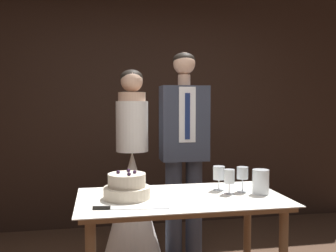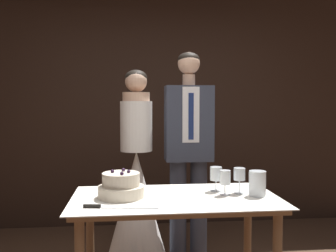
# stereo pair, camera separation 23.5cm
# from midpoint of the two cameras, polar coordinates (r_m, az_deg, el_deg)

# --- Properties ---
(wall_back) EXTENTS (5.42, 0.12, 2.83)m
(wall_back) POSITION_cam_midpoint_polar(r_m,az_deg,el_deg) (4.32, -5.72, 3.75)
(wall_back) COLOR black
(wall_back) RESTS_ON ground_plane
(cake_table) EXTENTS (1.33, 0.74, 0.79)m
(cake_table) POSITION_cam_midpoint_polar(r_m,az_deg,el_deg) (2.48, -0.76, -13.01)
(cake_table) COLOR brown
(cake_table) RESTS_ON ground_plane
(tiered_cake) EXTENTS (0.30, 0.30, 0.18)m
(tiered_cake) POSITION_cam_midpoint_polar(r_m,az_deg,el_deg) (2.42, -9.09, -9.21)
(tiered_cake) COLOR beige
(tiered_cake) RESTS_ON cake_table
(cake_knife) EXTENTS (0.43, 0.08, 0.02)m
(cake_knife) POSITION_cam_midpoint_polar(r_m,az_deg,el_deg) (2.21, -11.00, -12.20)
(cake_knife) COLOR silver
(cake_knife) RESTS_ON cake_table
(wine_glass_near) EXTENTS (0.08, 0.08, 0.17)m
(wine_glass_near) POSITION_cam_midpoint_polar(r_m,az_deg,el_deg) (2.58, 8.72, -7.31)
(wine_glass_near) COLOR silver
(wine_glass_near) RESTS_ON cake_table
(wine_glass_middle) EXTENTS (0.08, 0.08, 0.17)m
(wine_glass_middle) POSITION_cam_midpoint_polar(r_m,az_deg,el_deg) (2.61, 5.21, -7.24)
(wine_glass_middle) COLOR silver
(wine_glass_middle) RESTS_ON cake_table
(wine_glass_far) EXTENTS (0.07, 0.07, 0.16)m
(wine_glass_far) POSITION_cam_midpoint_polar(r_m,az_deg,el_deg) (2.52, 6.67, -7.86)
(wine_glass_far) COLOR silver
(wine_glass_far) RESTS_ON cake_table
(hurricane_candle) EXTENTS (0.11, 0.11, 0.16)m
(hurricane_candle) POSITION_cam_midpoint_polar(r_m,az_deg,el_deg) (2.55, 11.38, -8.44)
(hurricane_candle) COLOR silver
(hurricane_candle) RESTS_ON cake_table
(bride) EXTENTS (0.54, 0.54, 1.69)m
(bride) POSITION_cam_midpoint_polar(r_m,az_deg,el_deg) (3.36, -7.48, -9.98)
(bride) COLOR white
(bride) RESTS_ON ground_plane
(groom) EXTENTS (0.42, 0.25, 1.84)m
(groom) POSITION_cam_midpoint_polar(r_m,az_deg,el_deg) (3.35, 0.44, -2.92)
(groom) COLOR #333847
(groom) RESTS_ON ground_plane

